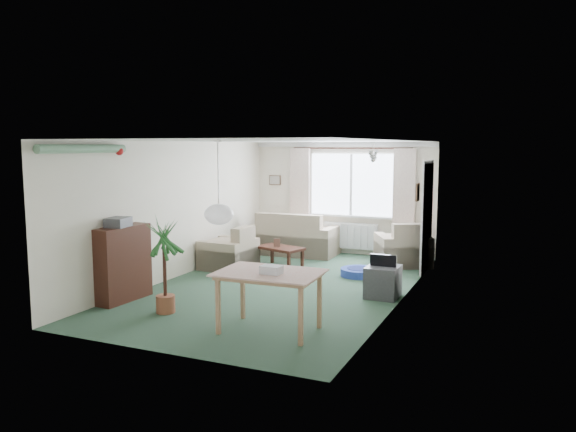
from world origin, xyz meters
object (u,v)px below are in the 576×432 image
at_px(dining_table, 270,302).
at_px(sofa, 295,233).
at_px(houseplant, 165,266).
at_px(bookshelf, 123,264).
at_px(armchair_corner, 403,243).
at_px(tv_cube, 383,282).
at_px(pet_bed, 359,272).
at_px(coffee_table, 280,257).
at_px(armchair_left, 228,247).

bearing_deg(dining_table, sofa, 109.33).
xyz_separation_m(houseplant, dining_table, (1.67, -0.13, -0.29)).
relative_size(bookshelf, dining_table, 0.95).
xyz_separation_m(sofa, armchair_corner, (2.38, -0.21, -0.02)).
relative_size(armchair_corner, houseplant, 0.73).
distance_m(sofa, armchair_corner, 2.39).
xyz_separation_m(sofa, dining_table, (1.69, -4.83, -0.08)).
bearing_deg(tv_cube, bookshelf, -153.41).
height_order(armchair_corner, tv_cube, armchair_corner).
height_order(houseplant, tv_cube, houseplant).
bearing_deg(armchair_corner, houseplant, 35.08).
bearing_deg(dining_table, houseplant, 175.64).
bearing_deg(pet_bed, houseplant, -119.78).
xyz_separation_m(armchair_corner, bookshelf, (-3.32, -4.22, 0.13)).
height_order(coffee_table, pet_bed, coffee_table).
bearing_deg(houseplant, armchair_left, 102.10).
distance_m(armchair_left, houseplant, 2.93).
distance_m(armchair_left, pet_bed, 2.52).
distance_m(tv_cube, pet_bed, 1.44).
distance_m(armchair_corner, tv_cube, 2.49).
xyz_separation_m(coffee_table, bookshelf, (-1.20, -3.07, 0.37)).
bearing_deg(armchair_left, tv_cube, 78.55).
xyz_separation_m(dining_table, tv_cube, (0.91, 2.14, -0.13)).
bearing_deg(coffee_table, bookshelf, -111.41).
xyz_separation_m(tv_cube, pet_bed, (-0.73, 1.23, -0.17)).
bearing_deg(dining_table, bookshelf, 171.39).
distance_m(armchair_left, dining_table, 3.76).
height_order(armchair_corner, pet_bed, armchair_corner).
distance_m(houseplant, pet_bed, 3.78).
relative_size(armchair_corner, tv_cube, 1.81).
bearing_deg(houseplant, pet_bed, 60.22).
distance_m(coffee_table, tv_cube, 2.69).
bearing_deg(armchair_left, houseplant, 15.39).
distance_m(sofa, houseplant, 4.71).
bearing_deg(pet_bed, coffee_table, 176.60).
distance_m(armchair_left, tv_cube, 3.31).
bearing_deg(bookshelf, pet_bed, 50.34).
height_order(bookshelf, dining_table, bookshelf).
bearing_deg(dining_table, pet_bed, 86.94).
xyz_separation_m(armchair_corner, armchair_left, (-2.98, -1.64, -0.02)).
distance_m(houseplant, dining_table, 1.70).
xyz_separation_m(coffee_table, houseplant, (-0.25, -3.34, 0.46)).
distance_m(coffee_table, dining_table, 3.75).
distance_m(bookshelf, houseplant, 0.99).
relative_size(armchair_corner, dining_table, 0.81).
bearing_deg(houseplant, coffee_table, 85.71).
distance_m(sofa, coffee_table, 1.42).
distance_m(coffee_table, houseplant, 3.38).
height_order(coffee_table, bookshelf, bookshelf).
bearing_deg(tv_cube, dining_table, -112.73).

